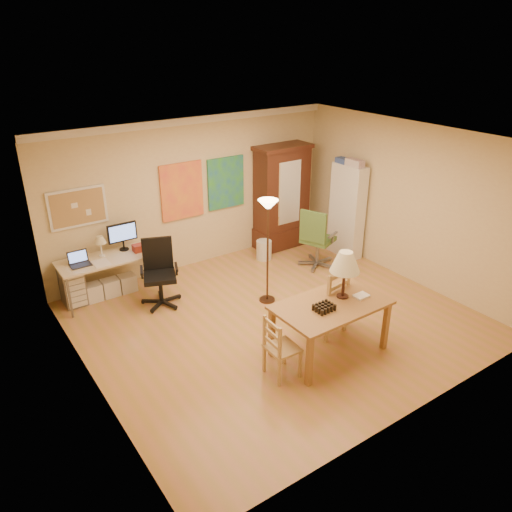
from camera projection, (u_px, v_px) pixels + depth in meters
floor at (276, 320)px, 7.60m from camera, size 5.50×5.50×0.00m
crown_molding at (191, 120)px, 8.33m from camera, size 5.50×0.08×0.12m
corkboard at (78, 208)px, 7.76m from camera, size 0.90×0.04×0.62m
art_panel_left at (182, 191)px, 8.71m from camera, size 0.80×0.04×1.00m
art_panel_right at (226, 183)px, 9.17m from camera, size 0.75×0.04×0.95m
dining_table at (336, 292)px, 6.55m from camera, size 1.52×0.92×1.42m
ladder_chair_back at (328, 302)px, 7.11m from camera, size 0.55×0.53×1.04m
ladder_chair_left at (280, 349)px, 6.24m from camera, size 0.39×0.41×0.84m
torchiere_lamp at (268, 221)px, 7.56m from camera, size 0.31×0.31×1.72m
computer_desk at (110, 272)px, 8.12m from camera, size 1.55×0.68×1.17m
office_chair_black at (161, 287)px, 7.94m from camera, size 0.66×0.66×1.07m
office_chair_green at (316, 251)px, 9.18m from camera, size 0.70×0.70×1.13m
drawer_cart at (73, 285)px, 7.90m from camera, size 0.33×0.40×0.67m
armoire at (282, 204)px, 9.81m from camera, size 1.11×0.53×2.05m
bookshelf at (347, 211)px, 9.44m from camera, size 0.27×0.71×1.78m
wastebin at (264, 250)px, 9.53m from camera, size 0.30×0.30×0.37m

